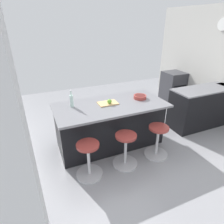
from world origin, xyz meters
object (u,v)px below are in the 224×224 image
(cutting_board, at_px, (108,103))
(water_bottle, at_px, (72,100))
(stool_middle, at_px, (125,151))
(stool_near_camera, at_px, (89,161))
(fruit_bowl, at_px, (140,97))
(oven_range, at_px, (173,86))
(kitchen_island, at_px, (110,124))
(stool_by_window, at_px, (157,142))
(apple_green, at_px, (109,101))

(cutting_board, relative_size, water_bottle, 1.15)
(stool_middle, height_order, stool_near_camera, same)
(water_bottle, relative_size, fruit_bowl, 1.25)
(oven_range, distance_m, kitchen_island, 3.12)
(kitchen_island, bearing_deg, stool_by_window, 133.99)
(stool_middle, relative_size, cutting_board, 1.70)
(cutting_board, bearing_deg, fruit_bowl, 178.89)
(oven_range, bearing_deg, stool_near_camera, 32.08)
(kitchen_island, distance_m, stool_near_camera, 0.96)
(oven_range, bearing_deg, water_bottle, 21.08)
(stool_near_camera, height_order, fruit_bowl, fruit_bowl)
(stool_middle, bearing_deg, fruit_bowl, -133.78)
(apple_green, bearing_deg, stool_by_window, 137.16)
(stool_by_window, relative_size, cutting_board, 1.70)
(stool_by_window, bearing_deg, cutting_board, -44.53)
(stool_middle, bearing_deg, cutting_board, -86.58)
(stool_by_window, bearing_deg, kitchen_island, -46.01)
(kitchen_island, xyz_separation_m, stool_near_camera, (0.66, 0.68, -0.17))
(stool_middle, bearing_deg, kitchen_island, -90.00)
(kitchen_island, bearing_deg, cutting_board, -8.39)
(kitchen_island, height_order, stool_middle, kitchen_island)
(oven_range, bearing_deg, apple_green, 28.37)
(stool_by_window, distance_m, apple_green, 1.16)
(water_bottle, bearing_deg, kitchen_island, 169.02)
(cutting_board, height_order, water_bottle, water_bottle)
(stool_near_camera, xyz_separation_m, apple_green, (-0.63, -0.63, 0.68))
(stool_by_window, bearing_deg, stool_middle, 0.00)
(stool_by_window, bearing_deg, fruit_bowl, -89.01)
(stool_middle, relative_size, water_bottle, 1.95)
(apple_green, height_order, fruit_bowl, apple_green)
(kitchen_island, height_order, cutting_board, cutting_board)
(stool_middle, bearing_deg, oven_range, -142.19)
(stool_by_window, height_order, fruit_bowl, fruit_bowl)
(apple_green, bearing_deg, kitchen_island, -122.66)
(water_bottle, bearing_deg, oven_range, -158.92)
(oven_range, relative_size, fruit_bowl, 3.59)
(cutting_board, distance_m, fruit_bowl, 0.69)
(oven_range, height_order, fruit_bowl, fruit_bowl)
(oven_range, xyz_separation_m, kitchen_island, (2.75, 1.46, 0.01))
(stool_middle, distance_m, fruit_bowl, 1.14)
(kitchen_island, height_order, fruit_bowl, fruit_bowl)
(apple_green, bearing_deg, water_bottle, -15.14)
(oven_range, height_order, stool_near_camera, oven_range)
(cutting_board, relative_size, apple_green, 4.22)
(stool_by_window, xyz_separation_m, stool_near_camera, (1.31, 0.00, 0.00))
(stool_near_camera, relative_size, fruit_bowl, 2.45)
(fruit_bowl, bearing_deg, stool_near_camera, 27.34)
(oven_range, distance_m, stool_by_window, 3.00)
(kitchen_island, xyz_separation_m, water_bottle, (0.68, -0.13, 0.57))
(oven_range, bearing_deg, cutting_board, 27.45)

